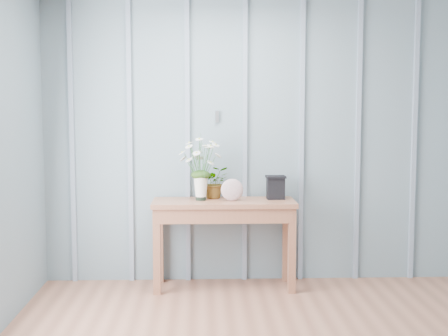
{
  "coord_description": "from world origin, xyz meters",
  "views": [
    {
      "loc": [
        -0.62,
        -3.2,
        1.55
      ],
      "look_at": [
        -0.44,
        1.94,
        1.03
      ],
      "focal_mm": 50.0,
      "sensor_mm": 36.0,
      "label": 1
    }
  ],
  "objects_px": {
    "daisy_vase": "(201,159)",
    "sideboard": "(224,214)",
    "felt_disc_vessel": "(232,190)",
    "carved_box": "(276,187)"
  },
  "relations": [
    {
      "from": "daisy_vase",
      "to": "sideboard",
      "type": "bearing_deg",
      "value": -4.79
    },
    {
      "from": "sideboard",
      "to": "felt_disc_vessel",
      "type": "distance_m",
      "value": 0.22
    },
    {
      "from": "daisy_vase",
      "to": "felt_disc_vessel",
      "type": "xyz_separation_m",
      "value": [
        0.26,
        -0.05,
        -0.25
      ]
    },
    {
      "from": "felt_disc_vessel",
      "to": "carved_box",
      "type": "xyz_separation_m",
      "value": [
        0.38,
        0.09,
        0.01
      ]
    },
    {
      "from": "felt_disc_vessel",
      "to": "carved_box",
      "type": "height_order",
      "value": "carved_box"
    },
    {
      "from": "felt_disc_vessel",
      "to": "daisy_vase",
      "type": "bearing_deg",
      "value": 169.71
    },
    {
      "from": "daisy_vase",
      "to": "carved_box",
      "type": "relative_size",
      "value": 2.77
    },
    {
      "from": "sideboard",
      "to": "daisy_vase",
      "type": "relative_size",
      "value": 2.15
    },
    {
      "from": "sideboard",
      "to": "daisy_vase",
      "type": "distance_m",
      "value": 0.5
    },
    {
      "from": "sideboard",
      "to": "carved_box",
      "type": "bearing_deg",
      "value": 7.15
    }
  ]
}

